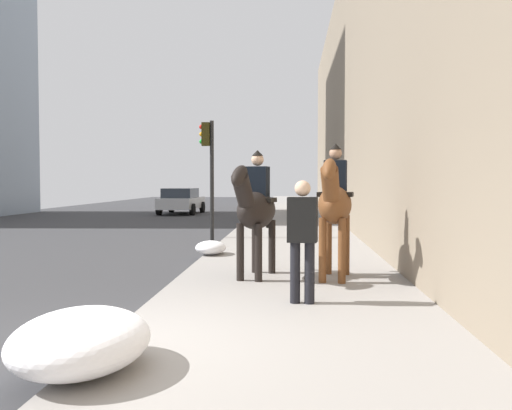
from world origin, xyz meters
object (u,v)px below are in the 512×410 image
mounted_horse_far (335,203)px  traffic_light_near_curb (209,160)px  mounted_horse_near (255,208)px  pedestrian_greeting (302,233)px  car_near_lane (181,200)px

mounted_horse_far → traffic_light_near_curb: bearing=-145.9°
mounted_horse_near → mounted_horse_far: (-0.09, -1.37, 0.09)m
mounted_horse_near → pedestrian_greeting: bearing=33.5°
mounted_horse_near → traffic_light_near_curb: traffic_light_near_curb is taller
car_near_lane → traffic_light_near_curb: (-14.20, -3.66, 1.68)m
car_near_lane → traffic_light_near_curb: 14.76m
mounted_horse_far → pedestrian_greeting: (-1.97, 0.59, -0.34)m
mounted_horse_near → mounted_horse_far: 1.37m
pedestrian_greeting → traffic_light_near_curb: (9.08, 2.64, 1.35)m
car_near_lane → mounted_horse_far: bearing=-159.9°
mounted_horse_far → traffic_light_near_curb: size_ratio=0.65×
mounted_horse_near → traffic_light_near_curb: (7.03, 1.86, 1.10)m
mounted_horse_near → car_near_lane: size_ratio=0.51×
pedestrian_greeting → car_near_lane: size_ratio=0.39×
mounted_horse_near → mounted_horse_far: size_ratio=0.96×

